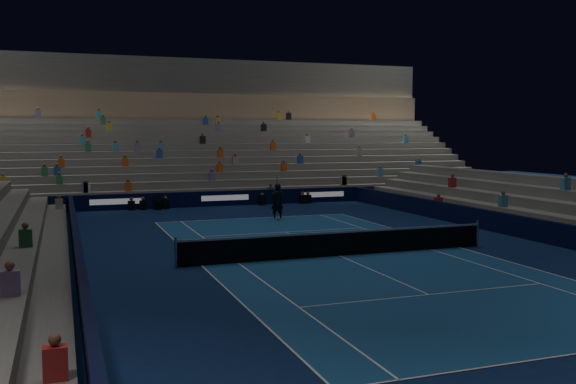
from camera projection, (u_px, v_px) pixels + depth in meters
The scene contains 9 objects.
ground at pixel (340, 256), 24.79m from camera, with size 90.00×90.00×0.00m, color #0B1C45.
court_surface at pixel (340, 256), 24.79m from camera, with size 10.97×23.77×0.01m, color navy.
sponsor_barrier_far at pixel (225, 198), 42.09m from camera, with size 44.00×0.25×1.00m, color black.
sponsor_barrier_east at pixel (540, 231), 28.00m from camera, with size 0.25×37.00×1.00m, color black.
sponsor_barrier_west at pixel (79, 260), 21.49m from camera, with size 0.25×37.00×1.00m, color black.
grandstand_main at pixel (196, 151), 50.64m from camera, with size 44.00×15.20×11.20m.
tennis_net at pixel (340, 243), 24.74m from camera, with size 12.90×0.10×1.10m.
tennis_player at pixel (277, 202), 35.00m from camera, with size 0.75×0.49×2.04m, color black.
broadcast_camera at pixel (158, 205), 40.02m from camera, with size 0.50×0.93×0.60m.
Camera 1 is at (-10.14, -22.35, 4.76)m, focal length 39.55 mm.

